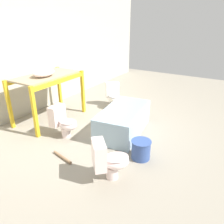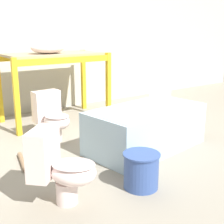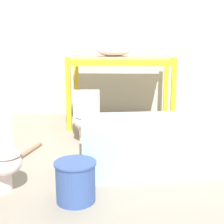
{
  "view_description": "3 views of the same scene",
  "coord_description": "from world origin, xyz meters",
  "px_view_note": "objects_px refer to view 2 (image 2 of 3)",
  "views": [
    {
      "loc": [
        -3.64,
        -2.6,
        2.33
      ],
      "look_at": [
        -0.13,
        -0.47,
        0.54
      ],
      "focal_mm": 35.0,
      "sensor_mm": 36.0,
      "label": 1
    },
    {
      "loc": [
        -2.39,
        -3.39,
        1.48
      ],
      "look_at": [
        -0.36,
        -0.56,
        0.55
      ],
      "focal_mm": 50.0,
      "sensor_mm": 36.0,
      "label": 2
    },
    {
      "loc": [
        -0.18,
        -3.76,
        1.32
      ],
      "look_at": [
        -0.3,
        -0.51,
        0.6
      ],
      "focal_mm": 50.0,
      "sensor_mm": 36.0,
      "label": 3
    }
  ],
  "objects_px": {
    "toilet_extra": "(160,98)",
    "bathtub_main": "(146,125)",
    "toilet_far": "(60,166)",
    "bucket_white": "(141,170)",
    "toilet_near": "(52,116)",
    "sink_basin": "(48,48)"
  },
  "relations": [
    {
      "from": "toilet_extra",
      "to": "bathtub_main",
      "type": "bearing_deg",
      "value": -92.66
    },
    {
      "from": "bathtub_main",
      "to": "toilet_far",
      "type": "bearing_deg",
      "value": -167.6
    },
    {
      "from": "toilet_far",
      "to": "bucket_white",
      "type": "bearing_deg",
      "value": -59.3
    },
    {
      "from": "toilet_far",
      "to": "toilet_extra",
      "type": "xyz_separation_m",
      "value": [
        2.61,
        1.48,
        0.0
      ]
    },
    {
      "from": "toilet_near",
      "to": "toilet_extra",
      "type": "xyz_separation_m",
      "value": [
        1.97,
        -0.04,
        0.0
      ]
    },
    {
      "from": "bathtub_main",
      "to": "bucket_white",
      "type": "xyz_separation_m",
      "value": [
        -0.72,
        -0.75,
        -0.13
      ]
    },
    {
      "from": "toilet_far",
      "to": "sink_basin",
      "type": "bearing_deg",
      "value": 23.15
    },
    {
      "from": "toilet_near",
      "to": "bucket_white",
      "type": "xyz_separation_m",
      "value": [
        0.11,
        -1.72,
        -0.16
      ]
    },
    {
      "from": "bathtub_main",
      "to": "bucket_white",
      "type": "distance_m",
      "value": 1.04
    },
    {
      "from": "toilet_near",
      "to": "bucket_white",
      "type": "distance_m",
      "value": 1.73
    },
    {
      "from": "toilet_extra",
      "to": "sink_basin",
      "type": "bearing_deg",
      "value": -159.22
    },
    {
      "from": "bathtub_main",
      "to": "toilet_near",
      "type": "bearing_deg",
      "value": 122.49
    },
    {
      "from": "bucket_white",
      "to": "toilet_far",
      "type": "bearing_deg",
      "value": 164.59
    },
    {
      "from": "toilet_near",
      "to": "toilet_far",
      "type": "xyz_separation_m",
      "value": [
        -0.63,
        -1.52,
        0.0
      ]
    },
    {
      "from": "toilet_far",
      "to": "toilet_extra",
      "type": "bearing_deg",
      "value": -14.27
    },
    {
      "from": "bathtub_main",
      "to": "bucket_white",
      "type": "relative_size",
      "value": 4.52
    },
    {
      "from": "sink_basin",
      "to": "toilet_far",
      "type": "xyz_separation_m",
      "value": [
        -0.98,
        -2.31,
        -0.86
      ]
    },
    {
      "from": "toilet_near",
      "to": "bucket_white",
      "type": "bearing_deg",
      "value": -90.47
    },
    {
      "from": "sink_basin",
      "to": "toilet_near",
      "type": "xyz_separation_m",
      "value": [
        -0.35,
        -0.8,
        -0.86
      ]
    },
    {
      "from": "bathtub_main",
      "to": "toilet_far",
      "type": "height_order",
      "value": "toilet_far"
    },
    {
      "from": "bathtub_main",
      "to": "sink_basin",
      "type": "bearing_deg",
      "value": 97.4
    },
    {
      "from": "toilet_far",
      "to": "bucket_white",
      "type": "xyz_separation_m",
      "value": [
        0.74,
        -0.2,
        -0.16
      ]
    }
  ]
}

